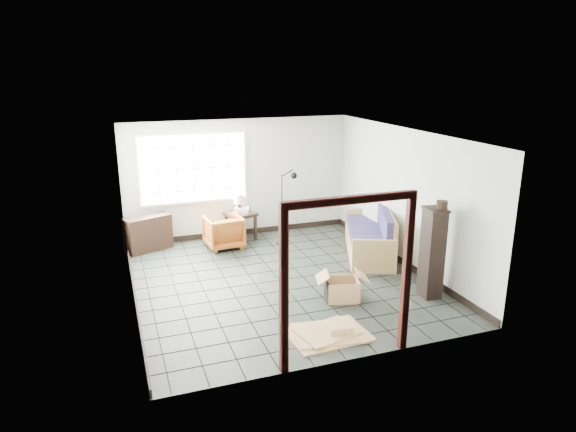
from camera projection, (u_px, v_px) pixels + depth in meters
name	position (u px, v px, depth m)	size (l,w,h in m)	color
ground	(279.00, 280.00, 9.17)	(5.50, 5.50, 0.00)	black
room_shell	(278.00, 189.00, 8.72)	(5.02, 5.52, 2.61)	#B8BFB7
window_panel	(193.00, 168.00, 10.84)	(2.32, 0.08, 1.52)	silver
doorway_trim	(349.00, 260.00, 6.34)	(1.80, 0.08, 2.20)	#330F0B
futon_sofa	(372.00, 237.00, 10.38)	(1.59, 2.32, 0.96)	olive
armchair	(224.00, 230.00, 10.74)	(0.73, 0.68, 0.75)	#8D4214
side_table	(241.00, 217.00, 11.17)	(0.72, 0.72, 0.62)	black
table_lamp	(240.00, 200.00, 11.09)	(0.30, 0.30, 0.40)	black
projector	(242.00, 210.00, 11.12)	(0.38, 0.34, 0.11)	silver
floor_lamp	(288.00, 205.00, 10.81)	(0.45, 0.28, 1.63)	black
console_shelf	(148.00, 233.00, 10.58)	(1.00, 0.69, 0.73)	black
tall_shelf	(432.00, 252.00, 8.35)	(0.37, 0.45, 1.51)	black
pot	(442.00, 205.00, 8.07)	(0.21, 0.21, 0.13)	black
open_box	(342.00, 289.00, 8.39)	(0.92, 0.61, 0.48)	#9D744C
cardboard_pile	(330.00, 332.00, 7.29)	(1.16, 0.86, 0.16)	#9D744C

